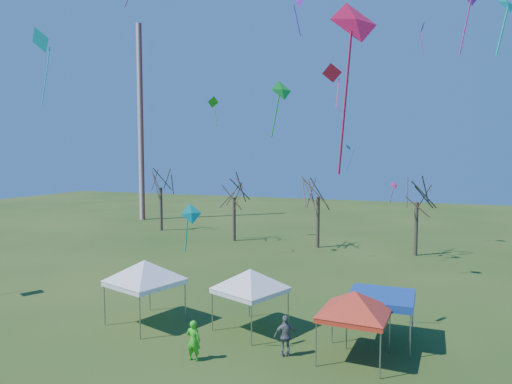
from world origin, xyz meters
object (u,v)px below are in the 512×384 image
at_px(radio_mast, 141,123).
at_px(person_grey, 286,336).
at_px(tent_white_west, 144,265).
at_px(person_green, 194,340).
at_px(tree_1, 234,182).
at_px(tent_blue, 381,298).
at_px(tree_2, 318,178).
at_px(tree_3, 417,183).
at_px(tent_red, 355,296).
at_px(tent_white_mid, 250,273).
at_px(tree_0, 161,172).

height_order(radio_mast, person_grey, radio_mast).
distance_m(tent_white_west, person_green, 5.46).
height_order(tree_1, tent_blue, tree_1).
bearing_deg(tree_2, tree_3, -2.27).
bearing_deg(tent_red, person_green, -158.19).
bearing_deg(person_grey, tree_1, -92.26).
relative_size(tent_white_mid, person_green, 2.16).
relative_size(tree_2, person_grey, 4.76).
height_order(tree_0, person_green, tree_0).
distance_m(tree_1, tent_red, 27.01).
distance_m(tree_2, tent_white_west, 22.11).
relative_size(tent_white_mid, tent_blue, 1.30).
bearing_deg(tree_1, radio_mast, 151.52).
bearing_deg(tree_0, person_green, -54.96).
height_order(radio_mast, person_green, radio_mast).
bearing_deg(tree_0, tree_1, -15.18).
relative_size(radio_mast, tent_white_mid, 6.92).
bearing_deg(tree_3, tree_2, 177.73).
bearing_deg(tent_blue, person_grey, -140.90).
bearing_deg(tree_2, tent_blue, -68.98).
bearing_deg(person_green, tent_white_west, -36.03).
bearing_deg(tree_3, tent_white_mid, -108.64).
bearing_deg(tree_0, person_grey, -48.64).
bearing_deg(tent_white_mid, tent_blue, 7.25).
height_order(tree_0, tree_3, tree_0).
distance_m(tree_3, tent_white_west, 24.56).
bearing_deg(tree_0, tent_white_west, -58.71).
bearing_deg(tent_white_mid, tree_1, 115.78).
bearing_deg(person_grey, tree_2, -110.69).
bearing_deg(radio_mast, tent_red, -44.22).
distance_m(radio_mast, person_grey, 45.30).
distance_m(tent_white_mid, person_green, 4.41).
relative_size(tent_white_west, person_green, 2.40).
distance_m(tent_blue, person_green, 8.38).
relative_size(tree_1, tree_3, 0.95).
xyz_separation_m(tree_1, tent_blue, (15.97, -19.97, -3.78)).
bearing_deg(tent_red, tree_1, 124.35).
bearing_deg(tree_1, tree_0, 164.82).
xyz_separation_m(tent_white_west, person_green, (4.21, -2.74, -2.14)).
height_order(tree_3, tent_white_mid, tree_3).
distance_m(radio_mast, tree_0, 11.45).
relative_size(radio_mast, tree_1, 3.31).
bearing_deg(tree_2, tent_white_west, -99.33).
relative_size(tree_1, tent_white_west, 1.88).
relative_size(tent_red, tent_blue, 1.34).
height_order(tree_3, tent_white_west, tree_3).
distance_m(tree_2, tent_blue, 21.53).
distance_m(tree_0, tent_white_mid, 31.11).
distance_m(tree_2, person_green, 24.92).
bearing_deg(tent_blue, person_green, -146.28).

